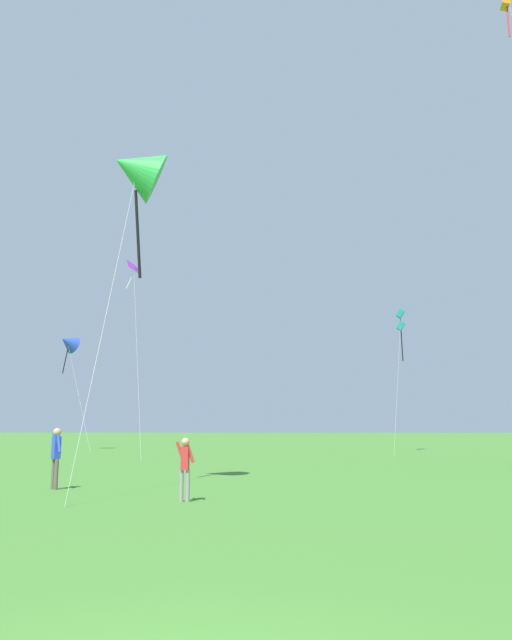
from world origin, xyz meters
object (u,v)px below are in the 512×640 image
person_child_small (185,463)px  person_near_tree (56,452)px  kite_green_small (136,170)px  kite_purple_streamer (134,277)px  kite_blue_delta (68,342)px  kite_teal_box (401,322)px

person_child_small → person_near_tree: 5.00m
kite_green_small → kite_purple_streamer: kite_purple_streamer is taller
person_child_small → kite_purple_streamer: bearing=107.2°
kite_green_small → person_child_small: bearing=-56.8°
kite_blue_delta → person_near_tree: bearing=-70.7°
person_child_small → person_near_tree: bearing=146.6°
kite_teal_box → person_child_small: (-11.42, -30.81, -8.72)m
kite_green_small → person_child_small: kite_green_small is taller
kite_green_small → person_near_tree: (-1.84, -0.81, -8.97)m
kite_teal_box → kite_green_small: size_ratio=0.95×
kite_blue_delta → person_child_small: kite_blue_delta is taller
person_near_tree → kite_blue_delta: bearing=109.3°
kite_blue_delta → person_child_small: bearing=-65.9°
kite_green_small → kite_blue_delta: bearing=112.9°
kite_purple_streamer → kite_blue_delta: bearing=128.2°
kite_green_small → person_near_tree: size_ratio=6.42×
kite_blue_delta → person_near_tree: 32.65m
kite_teal_box → kite_purple_streamer: kite_purple_streamer is taller
kite_teal_box → person_child_small: bearing=-110.3°
kite_teal_box → person_child_small: kite_teal_box is taller
kite_blue_delta → kite_purple_streamer: kite_purple_streamer is taller
kite_blue_delta → kite_purple_streamer: 12.41m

